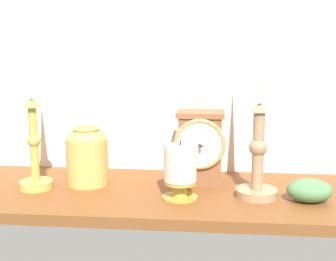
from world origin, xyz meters
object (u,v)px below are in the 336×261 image
Objects in this scene: candlestick_tall_center at (33,135)px; pillar_candle_front at (180,169)px; candlestick_tall_left at (258,144)px; mantel_clock at (200,147)px; brass_vase_jar at (87,154)px.

candlestick_tall_center reaches higher than pillar_candle_front.
candlestick_tall_left is at bearing 8.24° from pillar_candle_front.
pillar_candle_front is at bearing -108.96° from mantel_clock.
mantel_clock is at bearing 11.51° from candlestick_tall_center.
brass_vase_jar is at bearing 160.39° from pillar_candle_front.
candlestick_tall_center is at bearing 178.66° from candlestick_tall_left.
brass_vase_jar is 24.14cm from pillar_candle_front.
mantel_clock is 1.34× the size of pillar_candle_front.
brass_vase_jar is at bearing -173.22° from mantel_clock.
candlestick_tall_left is 50.50cm from candlestick_tall_center.
pillar_candle_front is (-3.87, -11.26, -2.55)cm from mantel_clock.
brass_vase_jar is (-39.42, 5.68, -4.64)cm from candlestick_tall_left.
mantel_clock is at bearing 145.40° from candlestick_tall_left.
candlestick_tall_left is at bearing -1.34° from candlestick_tall_center.
mantel_clock is 1.24× the size of brass_vase_jar.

